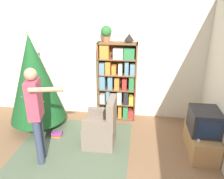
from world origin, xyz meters
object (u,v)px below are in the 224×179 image
Objects in this scene: christmas_tree at (34,79)px; standing_person at (36,109)px; potted_plant at (106,33)px; table_lamp at (129,38)px; television at (204,121)px; armchair at (102,129)px; bookshelf at (117,82)px.

standing_person is at bearing -63.23° from christmas_tree.
potted_plant reaches higher than table_lamp.
potted_plant is at bearing 24.68° from christmas_tree.
television is 0.34× the size of standing_person.
potted_plant reaches higher than armchair.
bookshelf is 1.92m from television.
table_lamp reaches higher than bookshelf.
standing_person is at bearing -117.38° from potted_plant.
potted_plant is 0.47m from table_lamp.
television is 2.70× the size of table_lamp.
television is 2.10m from table_lamp.
table_lamp is (0.40, 1.05, 1.50)m from armchair.
bookshelf is 5.23× the size of potted_plant.
armchair is 1.87m from table_lamp.
standing_person is at bearing -128.73° from table_lamp.
bookshelf is at bearing -178.31° from table_lamp.
armchair is at bearing -16.94° from christmas_tree.
standing_person is 8.05× the size of table_lamp.
potted_plant is at bearing 140.35° from standing_person.
table_lamp is (0.23, 0.01, 0.96)m from bookshelf.
potted_plant is at bearing 178.34° from bookshelf.
standing_person is 2.07m from potted_plant.
potted_plant reaches higher than television.
bookshelf is at bearing 21.19° from christmas_tree.
standing_person is at bearing -123.57° from bookshelf.
table_lamp reaches higher than standing_person.
christmas_tree reaches higher than table_lamp.
bookshelf is 1.95m from standing_person.
christmas_tree is 1.13m from standing_person.
armchair is 0.57× the size of standing_person.
table_lamp is (1.81, 0.62, 0.75)m from christmas_tree.
christmas_tree is at bearing -161.10° from table_lamp.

